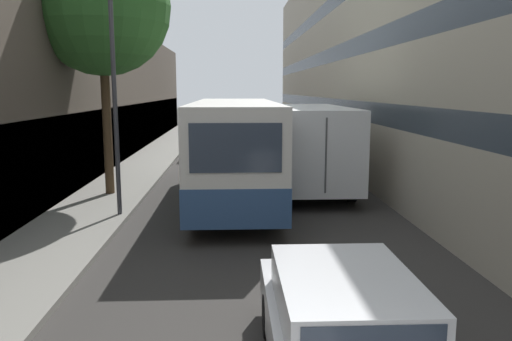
{
  "coord_description": "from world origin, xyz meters",
  "views": [
    {
      "loc": [
        -0.61,
        -1.86,
        3.45
      ],
      "look_at": [
        -0.09,
        9.5,
        1.6
      ],
      "focal_mm": 35.0,
      "sensor_mm": 36.0,
      "label": 1
    }
  ],
  "objects_px": {
    "car_hatchback": "(346,331)",
    "street_tree_left": "(101,6)",
    "box_truck": "(304,143)",
    "bus": "(235,149)",
    "panel_van": "(214,133)",
    "street_lamp": "(111,8)"
  },
  "relations": [
    {
      "from": "car_hatchback",
      "to": "street_tree_left",
      "type": "relative_size",
      "value": 0.53
    },
    {
      "from": "car_hatchback",
      "to": "box_truck",
      "type": "relative_size",
      "value": 0.47
    },
    {
      "from": "bus",
      "to": "panel_van",
      "type": "bearing_deg",
      "value": 95.26
    },
    {
      "from": "box_truck",
      "to": "street_tree_left",
      "type": "relative_size",
      "value": 1.13
    },
    {
      "from": "box_truck",
      "to": "panel_van",
      "type": "bearing_deg",
      "value": 111.08
    },
    {
      "from": "street_lamp",
      "to": "street_tree_left",
      "type": "relative_size",
      "value": 0.99
    },
    {
      "from": "box_truck",
      "to": "panel_van",
      "type": "height_order",
      "value": "box_truck"
    },
    {
      "from": "street_tree_left",
      "to": "box_truck",
      "type": "bearing_deg",
      "value": 14.21
    },
    {
      "from": "car_hatchback",
      "to": "street_tree_left",
      "type": "height_order",
      "value": "street_tree_left"
    },
    {
      "from": "box_truck",
      "to": "street_lamp",
      "type": "distance_m",
      "value": 8.2
    },
    {
      "from": "bus",
      "to": "box_truck",
      "type": "distance_m",
      "value": 3.41
    },
    {
      "from": "box_truck",
      "to": "street_lamp",
      "type": "relative_size",
      "value": 1.14
    },
    {
      "from": "car_hatchback",
      "to": "bus",
      "type": "xyz_separation_m",
      "value": [
        -1.24,
        10.09,
        0.95
      ]
    },
    {
      "from": "street_lamp",
      "to": "street_tree_left",
      "type": "height_order",
      "value": "street_tree_left"
    },
    {
      "from": "street_lamp",
      "to": "bus",
      "type": "bearing_deg",
      "value": 34.48
    },
    {
      "from": "street_lamp",
      "to": "box_truck",
      "type": "bearing_deg",
      "value": 38.36
    },
    {
      "from": "bus",
      "to": "panel_van",
      "type": "relative_size",
      "value": 2.33
    },
    {
      "from": "bus",
      "to": "street_lamp",
      "type": "bearing_deg",
      "value": -145.52
    },
    {
      "from": "panel_van",
      "to": "street_lamp",
      "type": "height_order",
      "value": "street_lamp"
    },
    {
      "from": "bus",
      "to": "street_lamp",
      "type": "xyz_separation_m",
      "value": [
        -3.13,
        -2.15,
        3.86
      ]
    },
    {
      "from": "bus",
      "to": "street_tree_left",
      "type": "height_order",
      "value": "street_tree_left"
    },
    {
      "from": "bus",
      "to": "box_truck",
      "type": "bearing_deg",
      "value": 42.69
    }
  ]
}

